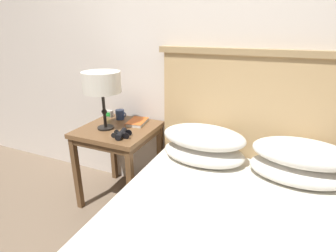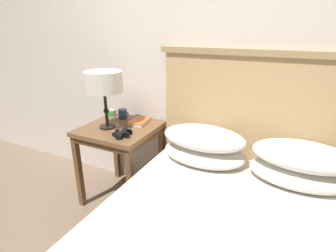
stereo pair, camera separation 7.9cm
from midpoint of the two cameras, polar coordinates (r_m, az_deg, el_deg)
The scene contains 7 objects.
wall_back at distance 2.10m, azimuth 7.08°, elevation 16.71°, with size 8.00×0.06×2.60m.
nightstand at distance 2.21m, azimuth -9.33°, elevation -2.32°, with size 0.58×0.58×0.68m.
table_lamp at distance 2.08m, azimuth -12.75°, elevation 9.14°, with size 0.29×0.29×0.45m.
book_on_nightstand at distance 2.23m, azimuth -5.32°, elevation 0.99°, with size 0.17×0.23×0.03m.
binoculars_pair at distance 1.98m, azimuth -8.84°, elevation -1.56°, with size 0.15×0.16×0.05m.
coffee_mug at distance 2.36m, azimuth -8.87°, elevation 2.63°, with size 0.10×0.08×0.08m.
alarm_clock at distance 2.45m, azimuth -11.21°, elevation 2.83°, with size 0.07×0.05×0.06m.
Camera 2 is at (0.73, -1.00, 1.44)m, focal length 28.00 mm.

